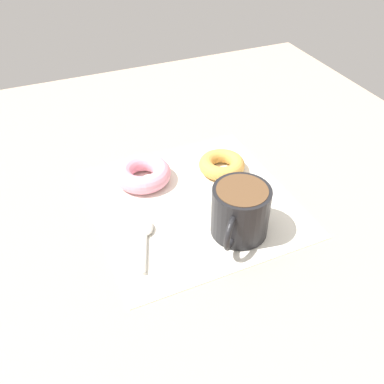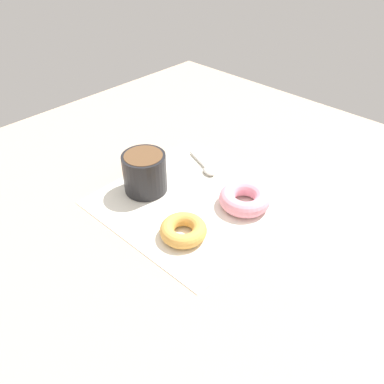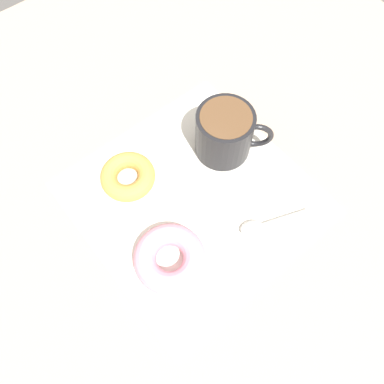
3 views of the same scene
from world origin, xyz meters
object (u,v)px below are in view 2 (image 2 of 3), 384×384
Objects in this scene: donut_far at (245,199)px; spoon at (206,168)px; coffee_cup at (145,171)px; donut_near_cup at (183,230)px.

spoon is (-13.97, 4.05, -1.24)cm from donut_far.
donut_far is 14.60cm from spoon.
coffee_cup reaches higher than spoon.
donut_near_cup is 0.80× the size of spoon.
donut_near_cup reaches higher than spoon.
donut_far is at bearing 79.33° from donut_near_cup.
donut_far is at bearing 28.30° from coffee_cup.
spoon is (-11.17, 18.91, -0.95)cm from donut_near_cup.
coffee_cup is 15.49cm from spoon.
coffee_cup is at bearing -108.77° from spoon.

